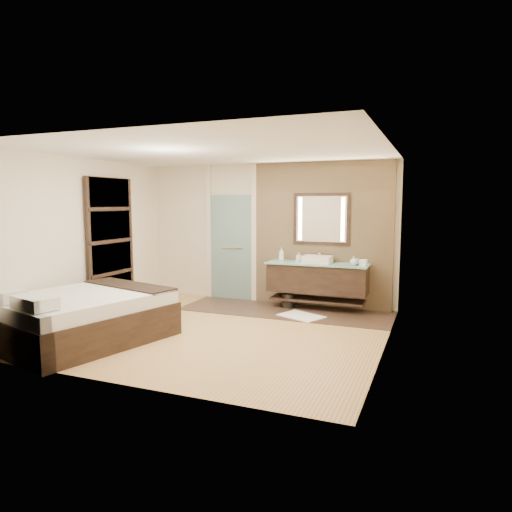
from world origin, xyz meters
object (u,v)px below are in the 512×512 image
at_px(mirror_unit, 321,219).
at_px(waste_bin, 288,301).
at_px(vanity, 317,278).
at_px(bed, 82,317).

height_order(mirror_unit, waste_bin, mirror_unit).
bearing_deg(vanity, waste_bin, -172.62).
distance_m(mirror_unit, bed, 4.42).
height_order(mirror_unit, bed, mirror_unit).
distance_m(vanity, mirror_unit, 1.10).
bearing_deg(waste_bin, mirror_unit, 30.28).
bearing_deg(bed, mirror_unit, 66.55).
xyz_separation_m(bed, waste_bin, (2.10, 3.01, -0.21)).
xyz_separation_m(vanity, bed, (-2.62, -3.08, -0.23)).
distance_m(mirror_unit, waste_bin, 1.63).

